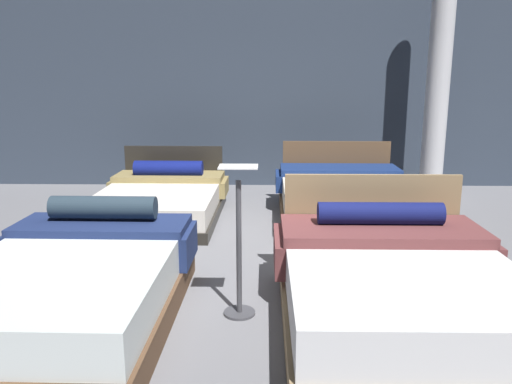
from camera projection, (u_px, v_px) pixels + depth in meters
name	position (u px, v px, depth m)	size (l,w,h in m)	color
ground_plane	(246.00, 254.00, 5.14)	(18.00, 18.00, 0.02)	slate
showroom_back_wall	(254.00, 80.00, 8.13)	(18.00, 0.06, 3.50)	#333D4C
bed_0	(73.00, 287.00, 3.64)	(1.54, 2.16, 0.77)	brown
bed_1	(396.00, 286.00, 3.62)	(1.75, 2.06, 0.93)	#907651
bed_2	(161.00, 200.00, 6.46)	(1.62, 2.12, 0.81)	black
bed_3	(344.00, 199.00, 6.35)	(1.74, 2.00, 0.89)	brown
price_sign	(239.00, 258.00, 3.70)	(0.28, 0.24, 1.14)	#3F3F44
support_pillar	(438.00, 79.00, 7.29)	(0.34, 0.34, 3.50)	silver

